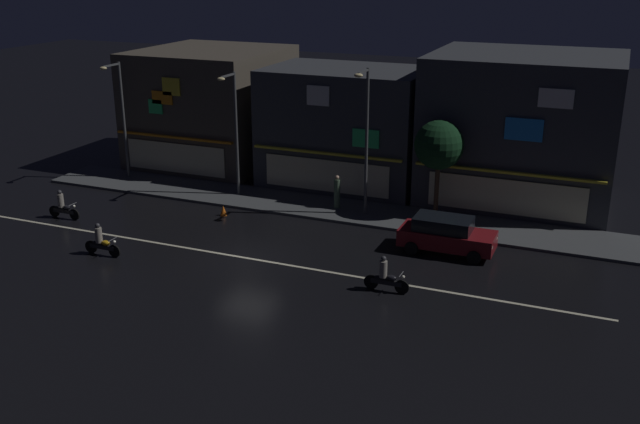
{
  "coord_description": "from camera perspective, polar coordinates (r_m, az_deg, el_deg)",
  "views": [
    {
      "loc": [
        14.53,
        -26.57,
        12.83
      ],
      "look_at": [
        2.4,
        2.74,
        1.64
      ],
      "focal_mm": 40.78,
      "sensor_mm": 36.0,
      "label": 1
    }
  ],
  "objects": [
    {
      "name": "ground_plane",
      "position": [
        32.88,
        -5.7,
        -3.64
      ],
      "size": [
        140.0,
        140.0,
        0.0
      ],
      "primitive_type": "plane",
      "color": "black"
    },
    {
      "name": "lane_divider_stripe",
      "position": [
        32.88,
        -5.7,
        -3.63
      ],
      "size": [
        31.15,
        0.16,
        0.01
      ],
      "primitive_type": "cube",
      "color": "beige",
      "rests_on": "ground"
    },
    {
      "name": "sidewalk_far",
      "position": [
        39.27,
        -0.51,
        0.46
      ],
      "size": [
        32.79,
        3.6,
        0.14
      ],
      "primitive_type": "cube",
      "color": "#424447",
      "rests_on": "ground"
    },
    {
      "name": "storefront_left_block",
      "position": [
        48.16,
        -8.46,
        8.21
      ],
      "size": [
        8.43,
        9.23,
        7.28
      ],
      "color": "#4C443A",
      "rests_on": "ground"
    },
    {
      "name": "storefront_center_block",
      "position": [
        42.77,
        2.07,
        6.68
      ],
      "size": [
        9.18,
        6.42,
        6.81
      ],
      "color": "#383A3F",
      "rests_on": "ground"
    },
    {
      "name": "storefront_right_block",
      "position": [
        41.46,
        15.56,
        6.4
      ],
      "size": [
        9.91,
        8.66,
        7.98
      ],
      "color": "#383A3F",
      "rests_on": "ground"
    },
    {
      "name": "streetlamp_west",
      "position": [
        44.64,
        -15.38,
        7.65
      ],
      "size": [
        0.44,
        1.64,
        6.93
      ],
      "color": "#47494C",
      "rests_on": "sidewalk_far"
    },
    {
      "name": "streetlamp_mid",
      "position": [
        40.08,
        -6.77,
        6.86
      ],
      "size": [
        0.44,
        1.64,
        6.86
      ],
      "color": "#47494C",
      "rests_on": "sidewalk_far"
    },
    {
      "name": "streetlamp_east",
      "position": [
        36.56,
        3.59,
        6.33
      ],
      "size": [
        0.44,
        1.64,
        7.57
      ],
      "color": "#47494C",
      "rests_on": "sidewalk_far"
    },
    {
      "name": "pedestrian_on_sidewalk",
      "position": [
        38.57,
        1.35,
        1.53
      ],
      "size": [
        0.33,
        0.33,
        1.79
      ],
      "rotation": [
        0.0,
        0.0,
        4.63
      ],
      "color": "#4C664C",
      "rests_on": "sidewalk_far"
    },
    {
      "name": "street_tree",
      "position": [
        37.17,
        9.32,
        5.19
      ],
      "size": [
        2.51,
        2.51,
        4.99
      ],
      "color": "#473323",
      "rests_on": "sidewalk_far"
    },
    {
      "name": "parked_car_near_kerb",
      "position": [
        33.58,
        9.86,
        -1.74
      ],
      "size": [
        4.3,
        1.98,
        1.67
      ],
      "rotation": [
        0.0,
        0.0,
        3.14
      ],
      "color": "maroon",
      "rests_on": "ground"
    },
    {
      "name": "motorcycle_lead",
      "position": [
        29.5,
        5.15,
        -5.08
      ],
      "size": [
        1.9,
        0.6,
        1.52
      ],
      "rotation": [
        0.0,
        0.0,
        3.19
      ],
      "color": "black",
      "rests_on": "ground"
    },
    {
      "name": "motorcycle_following",
      "position": [
        34.32,
        -16.8,
        -2.26
      ],
      "size": [
        1.9,
        0.6,
        1.52
      ],
      "rotation": [
        0.0,
        0.0,
        3.14
      ],
      "color": "black",
      "rests_on": "ground"
    },
    {
      "name": "motorcycle_opposite_lane",
      "position": [
        39.75,
        -19.53,
        0.4
      ],
      "size": [
        1.9,
        0.6,
        1.52
      ],
      "rotation": [
        0.0,
        0.0,
        -0.04
      ],
      "color": "black",
      "rests_on": "ground"
    },
    {
      "name": "traffic_cone",
      "position": [
        38.32,
        -7.59,
        0.12
      ],
      "size": [
        0.36,
        0.36,
        0.55
      ],
      "primitive_type": "cone",
      "color": "orange",
      "rests_on": "ground"
    }
  ]
}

